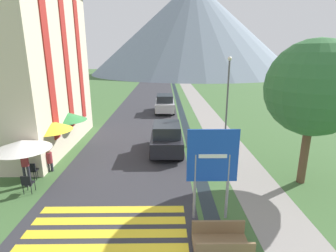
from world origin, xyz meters
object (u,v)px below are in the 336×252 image
Objects in this scene: cafe_umbrella_middle_yellow at (49,125)px; hotel_building at (15,56)px; footbridge at (221,243)px; streetlamp at (228,92)px; cafe_chair_near_left at (33,169)px; parked_car_far at (165,103)px; road_sign at (212,163)px; person_seated_far at (49,159)px; tree_by_path at (314,88)px; cafe_umbrella_rear_green at (66,116)px; cafe_umbrella_front_white at (22,145)px; cafe_chair_nearest at (27,182)px; person_seated_near at (47,149)px; cafe_chair_near_right at (31,170)px; parked_car_near at (167,138)px; person_standing_terrace at (25,164)px.

hotel_building is at bearing 134.29° from cafe_umbrella_middle_yellow.
streetlamp is at bearing 76.79° from footbridge.
hotel_building is 12.38× the size of cafe_chair_near_left.
parked_car_far is (8.89, 10.00, -4.78)m from hotel_building.
road_sign is at bearing -33.23° from cafe_umbrella_middle_yellow.
tree_by_path reaches higher than person_seated_far.
parked_car_far is 1.74× the size of cafe_umbrella_rear_green.
cafe_umbrella_middle_yellow is at bearing -45.71° from hotel_building.
cafe_chair_near_left is 12.58m from streetlamp.
cafe_umbrella_rear_green is at bearing -10.07° from hotel_building.
cafe_umbrella_front_white is 0.37× the size of tree_by_path.
footbridge is at bearing -13.57° from cafe_chair_nearest.
person_seated_near is at bearing 143.62° from cafe_umbrella_middle_yellow.
cafe_chair_near_right is 13.28m from tree_by_path.
cafe_chair_nearest is 0.68× the size of person_seated_near.
footbridge is at bearing -49.17° from cafe_umbrella_rear_green.
hotel_building reaches higher than footbridge.
parked_car_near is 6.55m from cafe_umbrella_middle_yellow.
cafe_chair_near_right is at bearing -93.63° from cafe_umbrella_rear_green.
parked_car_near is (9.00, -1.24, -4.78)m from hotel_building.
cafe_chair_near_right is (2.53, -4.77, -5.17)m from hotel_building.
person_standing_terrace is (-0.12, -4.91, -1.02)m from cafe_umbrella_rear_green.
road_sign is (10.52, -7.91, -3.52)m from hotel_building.
hotel_building is 4.58m from cafe_umbrella_rear_green.
person_standing_terrace is at bearing -91.44° from cafe_umbrella_rear_green.
cafe_chair_nearest is at bearing -140.98° from parked_car_near.
person_standing_terrace is 0.29× the size of tree_by_path.
road_sign is 1.41× the size of cafe_umbrella_front_white.
cafe_umbrella_middle_yellow is 2.79m from person_standing_terrace.
cafe_chair_near_left is 2.53m from cafe_umbrella_middle_yellow.
streetlamp is at bearing 74.20° from road_sign.
person_standing_terrace is at bearing -68.90° from cafe_chair_near_left.
cafe_umbrella_middle_yellow is 1.99× the size of person_seated_far.
person_seated_far is at bearing -112.91° from parked_car_far.
cafe_umbrella_rear_green is at bearing 61.48° from cafe_chair_near_right.
cafe_umbrella_rear_green reaches higher than cafe_chair_nearest.
cafe_chair_near_left is 0.15× the size of streetlamp.
person_seated_far is at bearing -75.04° from cafe_umbrella_middle_yellow.
road_sign is at bearing -2.90° from cafe_chair_nearest.
streetlamp is (10.14, 5.35, 2.63)m from person_seated_far.
cafe_chair_near_left is at bearing -114.98° from person_seated_far.
cafe_chair_nearest is at bearing 155.49° from footbridge.
tree_by_path reaches higher than cafe_umbrella_middle_yellow.
parked_car_near is at bearing -89.49° from parked_car_far.
cafe_umbrella_front_white reaches higher than person_seated_near.
footbridge is 1.36× the size of person_seated_near.
person_seated_far is at bearing -156.19° from parked_car_near.
cafe_umbrella_middle_yellow reaches higher than person_seated_near.
road_sign is at bearing -84.82° from parked_car_far.
person_seated_far reaches higher than footbridge.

